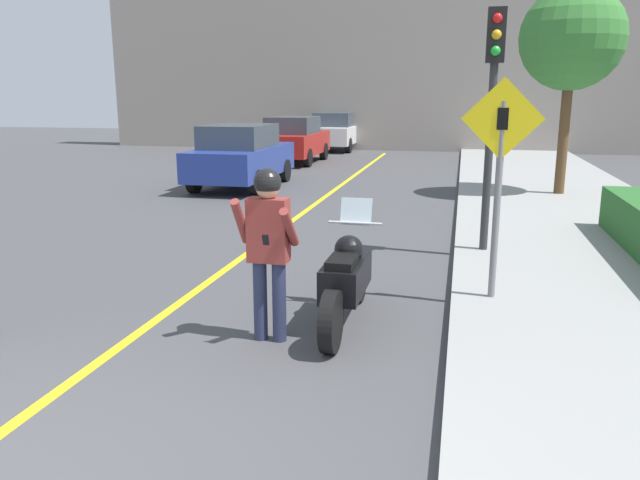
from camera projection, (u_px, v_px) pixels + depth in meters
name	position (u px, v px, depth m)	size (l,w,h in m)	color
road_center_line	(243.00, 257.00, 9.67)	(0.12, 36.00, 0.01)	yellow
building_backdrop	(406.00, 70.00, 27.74)	(28.00, 1.20, 7.04)	gray
motorcycle	(346.00, 279.00, 6.76)	(0.62, 2.21, 1.30)	black
person_biker	(268.00, 237.00, 6.16)	(0.59, 0.48, 1.76)	#282D4C
crossing_sign	(499.00, 168.00, 7.03)	(0.91, 0.08, 2.52)	slate
traffic_light	(493.00, 85.00, 9.07)	(0.26, 0.30, 3.54)	#2D2D30
street_tree	(572.00, 39.00, 14.30)	(2.38, 2.38, 4.79)	brown
parked_car_blue	(241.00, 156.00, 16.80)	(1.88, 4.20, 1.68)	black
parked_car_red	(294.00, 139.00, 22.91)	(1.88, 4.20, 1.68)	black
parked_car_white	(336.00, 131.00, 28.13)	(1.88, 4.20, 1.68)	black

